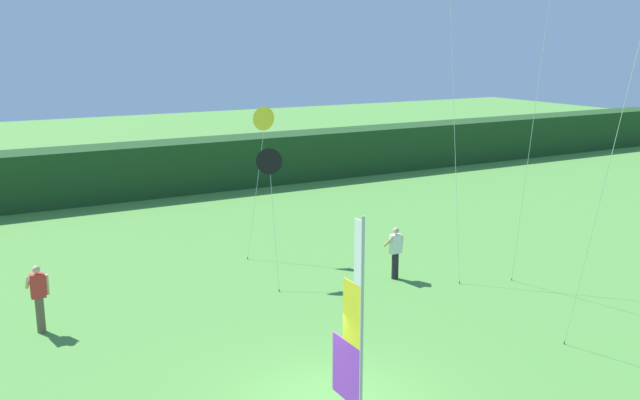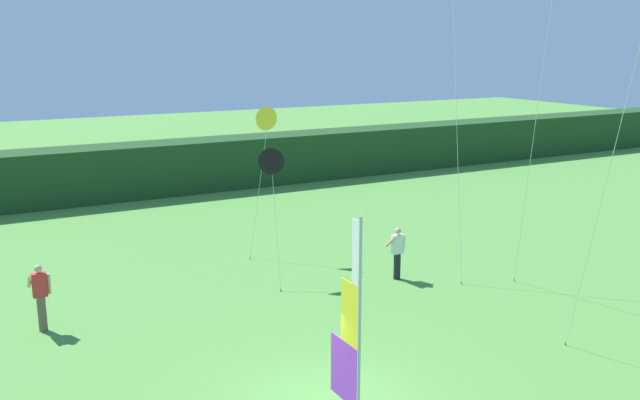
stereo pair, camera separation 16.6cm
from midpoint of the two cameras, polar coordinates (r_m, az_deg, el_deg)
name	(u,v)px [view 2 (the right image)]	position (r m, az deg, el deg)	size (l,w,h in m)	color
distant_treeline	(102,173)	(34.75, -17.17, 2.10)	(80.00, 2.40, 2.52)	#1E421E
banner_flag	(351,338)	(12.90, 2.88, -11.13)	(0.06, 1.03, 4.48)	#B7B7BC
person_near_banner	(397,252)	(22.25, 6.53, -4.21)	(0.55, 0.48, 1.68)	black
person_mid_field	(40,296)	(19.57, -21.56, -7.26)	(0.55, 0.48, 1.80)	brown
kite_yellow_delta_0	(268,119)	(24.42, -4.05, 6.57)	(1.49, 1.07, 5.18)	brown
kite_black_delta_2	(271,162)	(21.89, -3.76, 3.13)	(0.93, 1.92, 4.15)	brown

